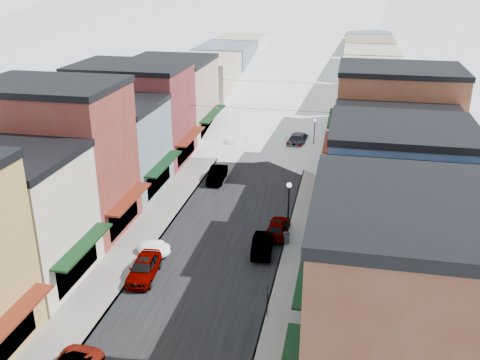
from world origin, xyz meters
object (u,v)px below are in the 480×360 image
at_px(car_silver_sedan, 144,268).
at_px(car_dark_hatch, 217,174).
at_px(car_green_sedan, 263,244).
at_px(trash_can, 286,238).
at_px(streetlamp_near, 289,204).

bearing_deg(car_silver_sedan, car_dark_hatch, 82.54).
relative_size(car_green_sedan, trash_can, 4.75).
distance_m(car_green_sedan, trash_can, 2.24).
bearing_deg(car_green_sedan, car_silver_sedan, 29.96).
height_order(car_silver_sedan, trash_can, car_silver_sedan).
bearing_deg(streetlamp_near, car_green_sedan, -125.53).
height_order(car_silver_sedan, car_dark_hatch, car_silver_sedan).
xyz_separation_m(trash_can, streetlamp_near, (-0.00, 0.80, 2.63)).
height_order(trash_can, streetlamp_near, streetlamp_near).
xyz_separation_m(car_green_sedan, streetlamp_near, (1.65, 2.31, 2.53)).
bearing_deg(trash_can, streetlamp_near, 90.00).
bearing_deg(car_dark_hatch, trash_can, -57.28).
bearing_deg(trash_can, car_dark_hatch, 125.51).
distance_m(trash_can, streetlamp_near, 2.75).
distance_m(car_silver_sedan, car_dark_hatch, 19.03).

